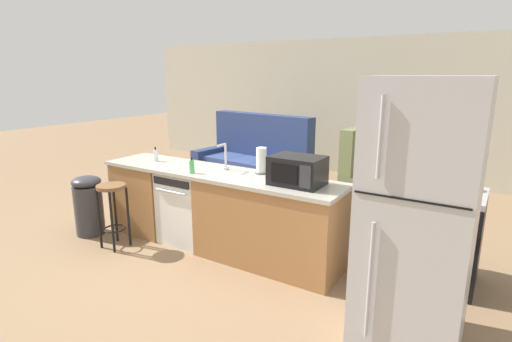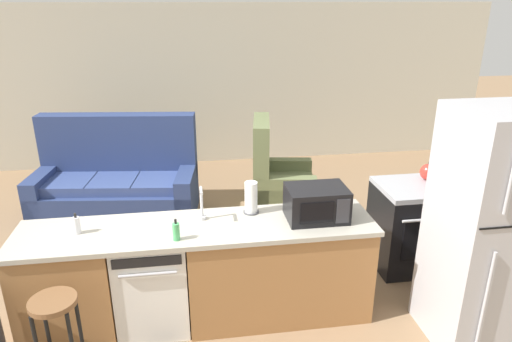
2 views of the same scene
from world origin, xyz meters
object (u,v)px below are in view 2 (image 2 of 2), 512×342
Objects in this scene: dishwasher at (153,280)px; microwave at (316,203)px; dish_soap_bottle at (77,225)px; stove_range at (413,226)px; kettle at (428,172)px; couch at (118,184)px; bar_stool at (57,324)px; refrigerator at (487,231)px; paper_towel_roll at (251,198)px; soap_bottle at (176,231)px; armchair at (276,182)px.

microwave is (1.39, -0.00, 0.62)m from dishwasher.
dish_soap_bottle is (-0.55, 0.02, 0.55)m from dishwasher.
dish_soap_bottle is (-3.15, -0.52, 0.52)m from stove_range.
couch is (-3.35, 1.62, -0.59)m from kettle.
bar_stool is (-0.61, -0.61, 0.11)m from dishwasher.
dish_soap_bottle is (-3.15, 0.57, 0.01)m from refrigerator.
dish_soap_bottle is 3.38m from kettle.
paper_towel_roll is (-0.53, 0.19, -0.00)m from microwave.
couch is at bearing 130.60° from microwave.
couch reaches higher than stove_range.
paper_towel_roll is (0.87, 0.19, 0.62)m from dishwasher.
dish_soap_bottle is at bearing -89.26° from couch.
dish_soap_bottle is at bearing 177.54° from dishwasher.
paper_towel_roll is 1.96m from kettle.
dish_soap_bottle reaches higher than stove_range.
soap_bottle is (-1.16, -0.20, -0.07)m from microwave.
soap_bottle reaches higher than bar_stool.
armchair is at bearing -2.97° from couch.
dish_soap_bottle is at bearing -173.20° from paper_towel_roll.
dish_soap_bottle is 2.35m from couch.
kettle is at bearing 19.08° from soap_bottle.
kettle is 0.17× the size of armchair.
refrigerator reaches higher than armchair.
soap_bottle reaches higher than stove_range.
refrigerator reaches higher than dishwasher.
kettle is 3.76m from couch.
refrigerator is at bearing -90.01° from stove_range.
refrigerator is at bearing -23.17° from paper_towel_roll.
dishwasher is at bearing -124.13° from armchair.
couch is at bearing 154.18° from kettle.
paper_towel_roll is 2.20m from armchair.
paper_towel_roll is at bearing -55.55° from couch.
stove_range is 1.21m from refrigerator.
microwave is (-1.21, -0.55, 0.59)m from stove_range.
microwave is 2.30m from armchair.
microwave is 2.15m from bar_stool.
bar_stool is (-2.00, -0.61, -0.50)m from microwave.
soap_bottle and dish_soap_bottle have the same top height.
dishwasher is 4.10× the size of kettle.
paper_towel_roll reaches higher than dishwasher.
armchair reaches higher than dishwasher.
refrigerator is at bearing -8.40° from soap_bottle.
soap_bottle is (-0.64, -0.39, -0.07)m from paper_towel_roll.
stove_range is 1.86m from paper_towel_roll.
dishwasher is at bearing 179.95° from microwave.
bar_stool is 0.35× the size of couch.
couch reaches higher than soap_bottle.
microwave is at bearing -0.74° from dish_soap_bottle.
stove_range is 5.11× the size of soap_bottle.
stove_range is 1.45m from microwave.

